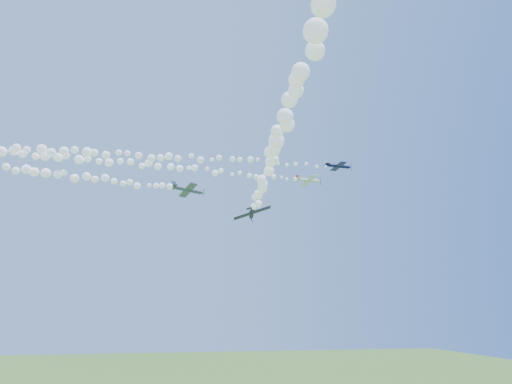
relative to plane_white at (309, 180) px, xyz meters
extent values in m
cylinder|color=silver|center=(-0.23, -0.03, -0.01)|extent=(6.25, 2.56, 0.93)
cone|color=silver|center=(3.12, 0.45, 0.02)|extent=(0.94, 1.00, 0.84)
cone|color=#A11E12|center=(3.58, 0.52, 0.03)|extent=(0.38, 0.37, 0.29)
cube|color=black|center=(3.46, 0.50, 0.02)|extent=(0.13, 0.41, 1.98)
cube|color=silver|center=(0.03, -0.01, -0.13)|extent=(2.63, 7.80, 1.20)
cube|color=silver|center=(-3.01, -0.43, 0.02)|extent=(1.26, 2.79, 0.46)
cube|color=#A11E12|center=(-3.11, -0.36, 0.59)|extent=(1.03, 0.40, 1.26)
sphere|color=black|center=(0.64, 0.15, 0.39)|extent=(0.87, 0.94, 0.85)
cylinder|color=#0D113B|center=(1.54, -16.47, -1.47)|extent=(5.63, 1.02, 1.05)
cone|color=#0D113B|center=(4.55, -16.49, -1.61)|extent=(0.72, 0.77, 0.77)
cone|color=silver|center=(4.97, -16.50, -1.63)|extent=(0.30, 0.27, 0.27)
cube|color=black|center=(4.86, -16.50, -1.62)|extent=(0.13, 0.19, 1.77)
cube|color=#0D113B|center=(1.76, -16.47, -1.59)|extent=(1.46, 6.89, 0.44)
cube|color=#0D113B|center=(-0.97, -16.45, -1.30)|extent=(0.82, 2.42, 0.20)
cube|color=silver|center=(-1.02, -16.47, -0.79)|extent=(0.94, 0.13, 1.16)
sphere|color=black|center=(2.34, -16.49, -1.15)|extent=(0.71, 0.70, 0.72)
cylinder|color=#3C4858|center=(-31.76, -7.21, -6.22)|extent=(6.68, 3.73, 1.49)
cone|color=#3C4858|center=(-28.22, -6.14, -6.51)|extent=(1.17, 1.18, 0.98)
cone|color=navy|center=(-27.73, -6.00, -6.55)|extent=(0.47, 0.44, 0.35)
cube|color=black|center=(-27.86, -6.04, -6.53)|extent=(0.18, 0.50, 2.17)
cube|color=#3C4858|center=(-31.49, -7.15, -6.38)|extent=(4.13, 8.50, 1.43)
cube|color=#3C4858|center=(-34.70, -8.08, -5.92)|extent=(1.81, 3.10, 0.56)
cube|color=navy|center=(-34.77, -8.02, -5.30)|extent=(1.11, 0.62, 1.45)
sphere|color=black|center=(-30.82, -6.86, -5.86)|extent=(1.06, 1.14, 0.99)
cylinder|color=black|center=(-19.25, -23.25, -14.61)|extent=(2.37, 6.25, 1.42)
cone|color=black|center=(-18.91, -19.93, -14.92)|extent=(0.98, 0.97, 0.91)
cone|color=yellow|center=(-18.87, -19.47, -14.96)|extent=(0.36, 0.40, 0.32)
cube|color=black|center=(-18.88, -19.59, -14.95)|extent=(0.79, 0.30, 1.88)
cube|color=black|center=(-19.18, -23.01, -14.75)|extent=(7.35, 2.03, 2.88)
cube|color=black|center=(-19.55, -25.99, -14.31)|extent=(2.63, 1.05, 1.07)
cube|color=yellow|center=(-19.74, -26.01, -13.77)|extent=(0.60, 1.12, 1.28)
sphere|color=black|center=(-19.29, -22.33, -14.33)|extent=(1.02, 0.87, 1.02)
camera|label=1|loc=(-33.51, -103.22, -33.33)|focal=30.00mm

